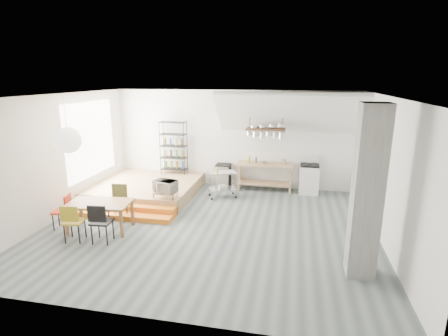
% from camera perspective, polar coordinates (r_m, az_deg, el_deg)
% --- Properties ---
extents(floor, '(8.00, 8.00, 0.00)m').
position_cam_1_polar(floor, '(8.82, -2.50, -9.51)').
color(floor, '#515C5E').
rests_on(floor, ground).
extents(wall_back, '(8.00, 0.04, 3.20)m').
position_cam_1_polar(wall_back, '(11.65, 1.57, 4.73)').
color(wall_back, silver).
rests_on(wall_back, ground).
extents(wall_left, '(0.04, 7.00, 3.20)m').
position_cam_1_polar(wall_left, '(10.03, -25.40, 1.67)').
color(wall_left, silver).
rests_on(wall_left, ground).
extents(wall_right, '(0.04, 7.00, 3.20)m').
position_cam_1_polar(wall_right, '(8.31, 25.23, -0.78)').
color(wall_right, silver).
rests_on(wall_right, ground).
extents(ceiling, '(8.00, 7.00, 0.02)m').
position_cam_1_polar(ceiling, '(8.06, -2.75, 11.73)').
color(ceiling, white).
rests_on(ceiling, wall_back).
extents(slope_ceiling, '(4.40, 1.44, 1.32)m').
position_cam_1_polar(slope_ceiling, '(10.75, 10.64, 8.77)').
color(slope_ceiling, white).
rests_on(slope_ceiling, wall_back).
extents(window_pane, '(0.02, 2.50, 2.20)m').
position_cam_1_polar(window_pane, '(11.19, -20.90, 4.40)').
color(window_pane, white).
rests_on(window_pane, wall_left).
extents(platform, '(3.00, 3.00, 0.40)m').
position_cam_1_polar(platform, '(11.30, -12.44, -3.25)').
color(platform, '#A47B52').
rests_on(platform, ground).
extents(step_lower, '(3.00, 0.35, 0.13)m').
position_cam_1_polar(step_lower, '(9.71, -17.03, -7.42)').
color(step_lower, orange).
rests_on(step_lower, ground).
extents(step_upper, '(3.00, 0.35, 0.27)m').
position_cam_1_polar(step_upper, '(9.97, -16.11, -6.35)').
color(step_upper, orange).
rests_on(step_upper, ground).
extents(concrete_column, '(0.50, 0.50, 3.20)m').
position_cam_1_polar(concrete_column, '(6.75, 22.32, -3.83)').
color(concrete_column, slate).
rests_on(concrete_column, ground).
extents(kitchen_counter, '(1.80, 0.60, 0.91)m').
position_cam_1_polar(kitchen_counter, '(11.38, 6.69, -0.63)').
color(kitchen_counter, '#A47B52').
rests_on(kitchen_counter, ground).
extents(stove, '(0.60, 0.60, 1.18)m').
position_cam_1_polar(stove, '(11.41, 13.69, -1.68)').
color(stove, white).
rests_on(stove, ground).
extents(pot_rack, '(1.20, 0.50, 1.43)m').
position_cam_1_polar(pot_rack, '(10.88, 6.94, 5.93)').
color(pot_rack, '#3D2618').
rests_on(pot_rack, ceiling).
extents(wire_shelving, '(0.88, 0.38, 1.80)m').
position_cam_1_polar(wire_shelving, '(11.92, -8.23, 3.48)').
color(wire_shelving, black).
rests_on(wire_shelving, platform).
extents(microwave_shelf, '(0.60, 0.40, 0.16)m').
position_cam_1_polar(microwave_shelf, '(9.69, -9.54, -3.98)').
color(microwave_shelf, '#A47B52').
rests_on(microwave_shelf, platform).
extents(paper_lantern, '(0.60, 0.60, 0.60)m').
position_cam_1_polar(paper_lantern, '(8.80, -24.13, 4.15)').
color(paper_lantern, white).
rests_on(paper_lantern, ceiling).
extents(dining_table, '(1.56, 0.98, 0.71)m').
position_cam_1_polar(dining_table, '(8.91, -19.70, -5.77)').
color(dining_table, olive).
rests_on(dining_table, ground).
extents(chair_mustard, '(0.47, 0.47, 0.89)m').
position_cam_1_polar(chair_mustard, '(8.54, -23.54, -7.76)').
color(chair_mustard, '#A38F1C').
rests_on(chair_mustard, ground).
extents(chair_black, '(0.47, 0.47, 0.94)m').
position_cam_1_polar(chair_black, '(8.23, -19.61, -7.99)').
color(chair_black, black).
rests_on(chair_black, ground).
extents(chair_olive, '(0.45, 0.45, 0.93)m').
position_cam_1_polar(chair_olive, '(9.44, -16.89, -4.86)').
color(chair_olive, brown).
rests_on(chair_olive, ground).
extents(chair_red, '(0.48, 0.48, 0.86)m').
position_cam_1_polar(chair_red, '(9.38, -24.65, -6.00)').
color(chair_red, '#B32719').
rests_on(chair_red, ground).
extents(rolling_cart, '(0.92, 0.73, 0.80)m').
position_cam_1_polar(rolling_cart, '(10.69, -0.23, -2.12)').
color(rolling_cart, silver).
rests_on(rolling_cart, ground).
extents(mini_fridge, '(0.47, 0.47, 0.80)m').
position_cam_1_polar(mini_fridge, '(11.68, -0.13, -1.28)').
color(mini_fridge, black).
rests_on(mini_fridge, ground).
extents(microwave, '(0.67, 0.53, 0.33)m').
position_cam_1_polar(microwave, '(9.63, -9.58, -2.94)').
color(microwave, beige).
rests_on(microwave, microwave_shelf).
extents(bowl, '(0.25, 0.25, 0.06)m').
position_cam_1_polar(bowl, '(11.26, 6.57, 0.85)').
color(bowl, silver).
rests_on(bowl, kitchen_counter).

